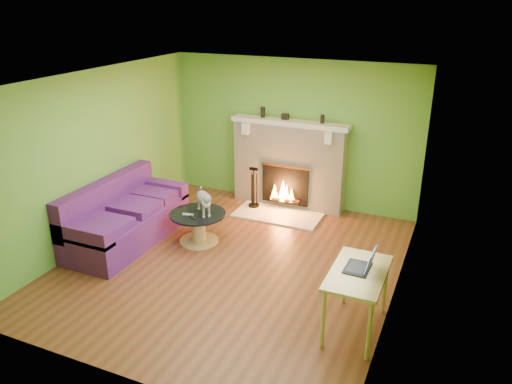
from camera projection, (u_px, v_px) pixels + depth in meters
floor at (232, 263)px, 7.16m from camera, size 5.00×5.00×0.00m
ceiling at (229, 80)px, 6.20m from camera, size 5.00×5.00×0.00m
wall_back at (293, 133)px, 8.81m from camera, size 5.00×0.00×5.00m
wall_front at (109, 264)px, 4.55m from camera, size 5.00×0.00×5.00m
wall_left at (97, 157)px, 7.52m from camera, size 0.00×5.00×5.00m
wall_right at (403, 204)px, 5.84m from camera, size 0.00×5.00×5.00m
window_frame at (391, 213)px, 4.99m from camera, size 0.00×1.20×1.20m
window_pane at (390, 213)px, 4.99m from camera, size 0.00×1.06×1.06m
fireplace at (289, 165)px, 8.85m from camera, size 2.10×0.46×1.58m
hearth at (278, 215)px, 8.69m from camera, size 1.50×0.75×0.03m
mantel at (290, 123)px, 8.55m from camera, size 2.10×0.28×0.08m
sofa at (124, 218)px, 7.70m from camera, size 0.96×2.13×0.96m
coffee_table at (198, 225)px, 7.67m from camera, size 0.86×0.86×0.49m
desk at (358, 279)px, 5.51m from camera, size 0.59×1.02×0.76m
cat at (203, 201)px, 7.54m from camera, size 0.61×0.63×0.40m
remote_silver at (188, 214)px, 7.53m from camera, size 0.17×0.07×0.02m
remote_black at (193, 217)px, 7.43m from camera, size 0.16×0.12×0.02m
laptop at (359, 258)px, 5.48m from camera, size 0.32×0.36×0.26m
fire_tools at (254, 187)px, 8.87m from camera, size 0.20×0.20×0.74m
mantel_vase_left at (263, 112)px, 8.71m from camera, size 0.08×0.08×0.18m
mantel_vase_right at (322, 119)px, 8.32m from camera, size 0.07×0.07×0.14m
mantel_box at (285, 117)px, 8.57m from camera, size 0.12×0.08×0.10m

